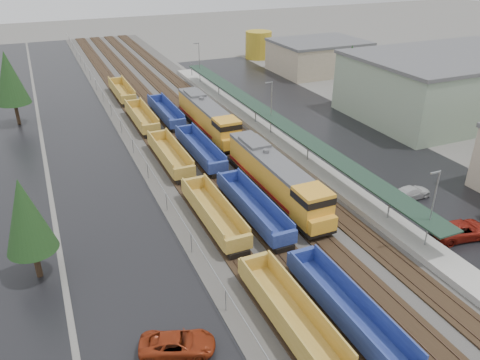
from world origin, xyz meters
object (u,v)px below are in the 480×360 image
at_px(well_string_blue, 292,251).
at_px(parked_car_east_b, 462,230).
at_px(well_string_yellow, 214,214).
at_px(locomotive_lead, 277,178).
at_px(parked_car_east_c, 411,193).
at_px(parked_car_west_c, 177,344).
at_px(storage_tank, 259,45).
at_px(locomotive_trail, 208,118).

bearing_deg(well_string_blue, parked_car_east_b, -10.65).
relative_size(well_string_yellow, well_string_blue, 1.11).
bearing_deg(locomotive_lead, parked_car_east_b, -47.87).
distance_m(well_string_blue, parked_car_east_c, 17.86).
distance_m(parked_car_west_c, parked_car_east_c, 30.96).
distance_m(parked_car_west_c, parked_car_east_b, 28.34).
relative_size(well_string_blue, parked_car_east_b, 16.34).
relative_size(storage_tank, parked_car_east_b, 1.08).
distance_m(storage_tank, parked_car_east_c, 70.48).
bearing_deg(locomotive_trail, locomotive_lead, -90.00).
xyz_separation_m(well_string_yellow, parked_car_west_c, (-7.92, -14.10, -0.44)).
bearing_deg(locomotive_trail, parked_car_west_c, -113.15).
height_order(storage_tank, parked_car_east_c, storage_tank).
bearing_deg(storage_tank, parked_car_west_c, -119.08).
distance_m(locomotive_lead, well_string_yellow, 8.37).
relative_size(locomotive_lead, well_string_yellow, 0.19).
bearing_deg(parked_car_east_b, parked_car_east_c, 3.09).
bearing_deg(parked_car_east_b, storage_tank, -1.73).
bearing_deg(parked_car_east_c, locomotive_lead, 62.30).
distance_m(locomotive_lead, parked_car_east_c, 14.55).
xyz_separation_m(locomotive_lead, well_string_yellow, (-8.00, -2.14, -1.25)).
bearing_deg(parked_car_west_c, locomotive_lead, -24.45).
bearing_deg(well_string_blue, parked_car_west_c, -154.40).
xyz_separation_m(locomotive_lead, well_string_blue, (-4.00, -10.52, -1.28)).
xyz_separation_m(well_string_yellow, well_string_blue, (4.00, -8.39, -0.03)).
xyz_separation_m(storage_tank, parked_car_east_c, (-14.93, -68.84, -2.42)).
height_order(well_string_blue, parked_car_east_c, well_string_blue).
height_order(locomotive_trail, parked_car_east_b, locomotive_trail).
relative_size(locomotive_lead, storage_tank, 3.20).
relative_size(locomotive_trail, parked_car_east_c, 4.25).
relative_size(parked_car_west_c, parked_car_east_b, 0.88).
distance_m(locomotive_lead, locomotive_trail, 21.00).
bearing_deg(well_string_blue, locomotive_trail, 82.77).
height_order(well_string_yellow, well_string_blue, well_string_yellow).
xyz_separation_m(locomotive_trail, well_string_blue, (-4.00, -31.52, -1.28)).
bearing_deg(parked_car_west_c, storage_tank, -9.09).
height_order(well_string_blue, storage_tank, storage_tank).
xyz_separation_m(locomotive_trail, parked_car_west_c, (-15.92, -37.24, -1.69)).
bearing_deg(parked_car_west_c, locomotive_trail, -3.16).
bearing_deg(well_string_blue, well_string_yellow, 115.50).
distance_m(well_string_yellow, parked_car_east_b, 23.30).
height_order(locomotive_trail, well_string_yellow, locomotive_trail).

